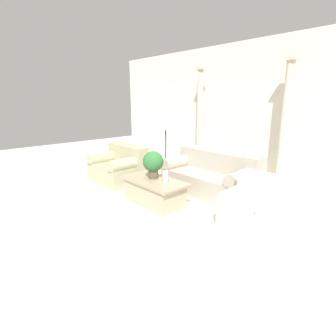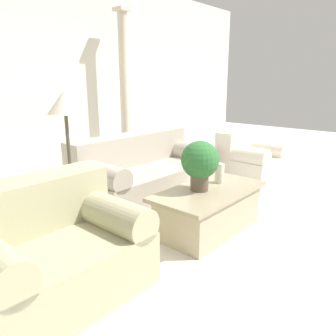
% 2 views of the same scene
% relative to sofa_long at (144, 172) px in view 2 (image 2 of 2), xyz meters
% --- Properties ---
extents(ground_plane, '(16.00, 16.00, 0.00)m').
position_rel_sofa_long_xyz_m(ground_plane, '(-0.19, -0.95, -0.34)').
color(ground_plane, silver).
extents(wall_back, '(10.00, 0.06, 3.20)m').
position_rel_sofa_long_xyz_m(wall_back, '(-0.19, 1.71, 1.26)').
color(wall_back, silver).
rests_on(wall_back, ground_plane).
extents(sofa_long, '(1.92, 0.93, 0.83)m').
position_rel_sofa_long_xyz_m(sofa_long, '(0.00, 0.00, 0.00)').
color(sofa_long, '#ADA393').
rests_on(sofa_long, ground_plane).
extents(loveseat, '(1.22, 0.93, 0.83)m').
position_rel_sofa_long_xyz_m(loveseat, '(-1.92, -0.96, 0.01)').
color(loveseat, tan).
rests_on(loveseat, ground_plane).
extents(coffee_table, '(1.27, 0.66, 0.45)m').
position_rel_sofa_long_xyz_m(coffee_table, '(-0.30, -1.26, -0.11)').
color(coffee_table, tan).
rests_on(coffee_table, ground_plane).
extents(potted_plant, '(0.38, 0.38, 0.51)m').
position_rel_sofa_long_xyz_m(potted_plant, '(-0.39, -1.20, 0.41)').
color(potted_plant, brown).
rests_on(potted_plant, coffee_table).
extents(pillar_candle, '(0.10, 0.10, 0.21)m').
position_rel_sofa_long_xyz_m(pillar_candle, '(-0.04, -1.21, 0.22)').
color(pillar_candle, silver).
rests_on(pillar_candle, coffee_table).
extents(floor_lamp, '(0.35, 0.35, 1.45)m').
position_rel_sofa_long_xyz_m(floor_lamp, '(-1.20, -0.15, 0.87)').
color(floor_lamp, '#4C473D').
rests_on(floor_lamp, ground_plane).
extents(column_right, '(0.23, 0.23, 2.66)m').
position_rel_sofa_long_xyz_m(column_right, '(0.84, 1.28, 1.02)').
color(column_right, beige).
rests_on(column_right, ground_plane).
extents(armchair, '(0.89, 0.77, 0.79)m').
position_rel_sofa_long_xyz_m(armchair, '(1.51, -0.76, 0.01)').
color(armchair, beige).
rests_on(armchair, ground_plane).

